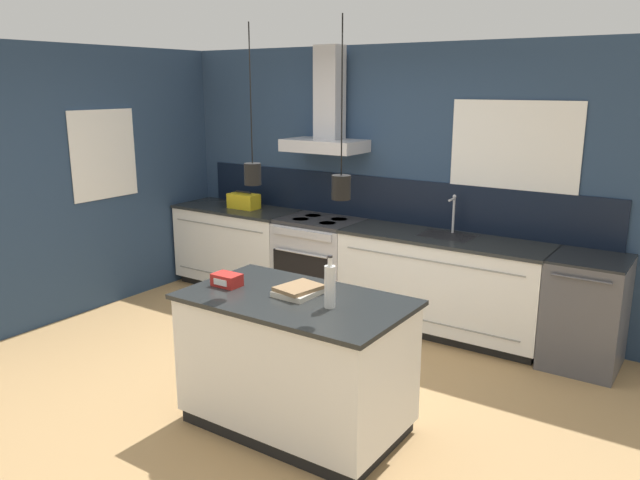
{
  "coord_description": "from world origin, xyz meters",
  "views": [
    {
      "loc": [
        2.87,
        -3.41,
        2.23
      ],
      "look_at": [
        0.24,
        0.5,
        1.05
      ],
      "focal_mm": 35.0,
      "sensor_mm": 36.0,
      "label": 1
    }
  ],
  "objects_px": {
    "red_supply_box": "(227,280)",
    "dishwasher": "(585,312)",
    "book_stack": "(298,291)",
    "oven_range": "(320,262)",
    "bottle_on_island": "(330,286)",
    "yellow_toolbox": "(244,201)"
  },
  "relations": [
    {
      "from": "oven_range",
      "to": "yellow_toolbox",
      "type": "bearing_deg",
      "value": 179.75
    },
    {
      "from": "book_stack",
      "to": "yellow_toolbox",
      "type": "relative_size",
      "value": 0.92
    },
    {
      "from": "book_stack",
      "to": "red_supply_box",
      "type": "bearing_deg",
      "value": -167.26
    },
    {
      "from": "oven_range",
      "to": "dishwasher",
      "type": "height_order",
      "value": "same"
    },
    {
      "from": "oven_range",
      "to": "yellow_toolbox",
      "type": "relative_size",
      "value": 2.68
    },
    {
      "from": "oven_range",
      "to": "bottle_on_island",
      "type": "distance_m",
      "value": 2.62
    },
    {
      "from": "dishwasher",
      "to": "yellow_toolbox",
      "type": "distance_m",
      "value": 3.61
    },
    {
      "from": "dishwasher",
      "to": "bottle_on_island",
      "type": "distance_m",
      "value": 2.43
    },
    {
      "from": "yellow_toolbox",
      "to": "oven_range",
      "type": "bearing_deg",
      "value": -0.25
    },
    {
      "from": "bottle_on_island",
      "to": "yellow_toolbox",
      "type": "relative_size",
      "value": 0.96
    },
    {
      "from": "yellow_toolbox",
      "to": "book_stack",
      "type": "bearing_deg",
      "value": -42.6
    },
    {
      "from": "bottle_on_island",
      "to": "yellow_toolbox",
      "type": "xyz_separation_m",
      "value": [
        -2.48,
        2.09,
        -0.06
      ]
    },
    {
      "from": "dishwasher",
      "to": "red_supply_box",
      "type": "height_order",
      "value": "red_supply_box"
    },
    {
      "from": "dishwasher",
      "to": "book_stack",
      "type": "height_order",
      "value": "book_stack"
    },
    {
      "from": "dishwasher",
      "to": "bottle_on_island",
      "type": "bearing_deg",
      "value": -117.58
    },
    {
      "from": "dishwasher",
      "to": "bottle_on_island",
      "type": "relative_size",
      "value": 2.77
    },
    {
      "from": "book_stack",
      "to": "oven_range",
      "type": "bearing_deg",
      "value": 120.55
    },
    {
      "from": "red_supply_box",
      "to": "dishwasher",
      "type": "bearing_deg",
      "value": 48.34
    },
    {
      "from": "oven_range",
      "to": "bottle_on_island",
      "type": "height_order",
      "value": "bottle_on_island"
    },
    {
      "from": "dishwasher",
      "to": "red_supply_box",
      "type": "relative_size",
      "value": 4.82
    },
    {
      "from": "book_stack",
      "to": "red_supply_box",
      "type": "xyz_separation_m",
      "value": [
        -0.51,
        -0.11,
        0.01
      ]
    },
    {
      "from": "bottle_on_island",
      "to": "yellow_toolbox",
      "type": "distance_m",
      "value": 3.25
    }
  ]
}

